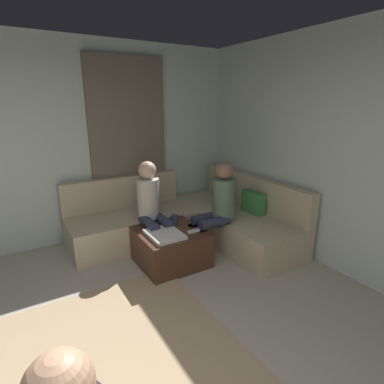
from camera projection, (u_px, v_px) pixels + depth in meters
name	position (u px, v px, depth m)	size (l,w,h in m)	color
wall_left	(26.00, 147.00, 3.81)	(0.12, 6.00, 2.70)	silver
curtain_panel	(129.00, 148.00, 4.40)	(0.06, 1.10, 2.50)	#726659
sectional_couch	(190.00, 220.00, 4.34)	(2.10, 2.55, 0.87)	#C6B593
ottoman	(170.00, 247.00, 3.70)	(0.76, 0.76, 0.42)	#4C2D1E
folded_blanket	(165.00, 234.00, 3.50)	(0.44, 0.36, 0.04)	white
coffee_mug	(175.00, 218.00, 3.90)	(0.08, 0.08, 0.10)	#334C72
game_remote	(194.00, 231.00, 3.60)	(0.05, 0.15, 0.02)	white
person_on_couch_back	(217.00, 205.00, 3.81)	(0.30, 0.60, 1.20)	#2D3347
person_on_couch_side	(152.00, 206.00, 3.79)	(0.60, 0.30, 1.20)	#2D3347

